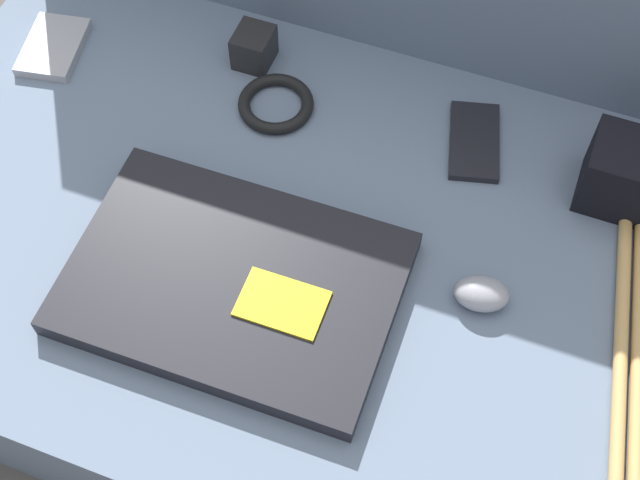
% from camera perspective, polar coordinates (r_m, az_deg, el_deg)
% --- Properties ---
extents(ground_plane, '(8.00, 8.00, 0.00)m').
position_cam_1_polar(ground_plane, '(1.12, 0.00, -4.52)').
color(ground_plane, '#4C4742').
extents(couch_seat, '(1.06, 0.62, 0.15)m').
position_cam_1_polar(couch_seat, '(1.05, 0.00, -2.68)').
color(couch_seat, slate).
rests_on(couch_seat, ground_plane).
extents(laptop, '(0.35, 0.25, 0.03)m').
position_cam_1_polar(laptop, '(0.96, -5.54, -2.77)').
color(laptop, black).
rests_on(laptop, couch_seat).
extents(computer_mouse, '(0.07, 0.05, 0.03)m').
position_cam_1_polar(computer_mouse, '(0.96, 10.37, -3.19)').
color(computer_mouse, gray).
rests_on(computer_mouse, couch_seat).
extents(phone_silver, '(0.09, 0.11, 0.01)m').
position_cam_1_polar(phone_silver, '(1.22, -16.70, 11.74)').
color(phone_silver, '#99999E').
rests_on(phone_silver, couch_seat).
extents(phone_black, '(0.09, 0.12, 0.01)m').
position_cam_1_polar(phone_black, '(1.08, 9.85, 6.24)').
color(phone_black, black).
rests_on(phone_black, couch_seat).
extents(charger_brick, '(0.05, 0.05, 0.05)m').
position_cam_1_polar(charger_brick, '(1.14, -4.25, 12.20)').
color(charger_brick, black).
rests_on(charger_brick, couch_seat).
extents(cable_coil, '(0.09, 0.09, 0.02)m').
position_cam_1_polar(cable_coil, '(1.10, -2.84, 8.71)').
color(cable_coil, black).
rests_on(cable_coil, couch_seat).
extents(drumstick_pair, '(0.09, 0.40, 0.01)m').
position_cam_1_polar(drumstick_pair, '(0.99, 19.23, -5.64)').
color(drumstick_pair, tan).
rests_on(drumstick_pair, couch_seat).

